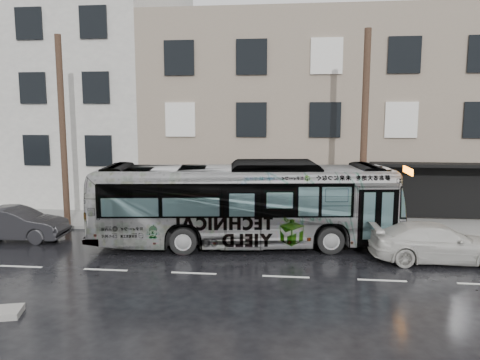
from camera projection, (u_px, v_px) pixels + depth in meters
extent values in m
plane|color=black|center=(207.00, 252.00, 18.76)|extent=(120.00, 120.00, 0.00)
cube|color=gray|center=(224.00, 222.00, 23.57)|extent=(90.00, 3.60, 0.15)
cube|color=gray|center=(319.00, 114.00, 29.92)|extent=(20.00, 12.00, 11.00)
cylinder|color=#452F22|center=(364.00, 133.00, 20.63)|extent=(0.30, 0.30, 9.00)
cylinder|color=#452F22|center=(63.00, 132.00, 22.17)|extent=(0.30, 0.30, 9.00)
cylinder|color=slate|center=(386.00, 207.00, 20.97)|extent=(0.06, 0.06, 2.40)
imported|color=#B2B2B2|center=(245.00, 204.00, 19.53)|extent=(13.01, 4.60, 3.55)
imported|color=#BCBAB3|center=(437.00, 243.00, 17.55)|extent=(5.04, 2.26, 1.44)
imported|color=black|center=(15.00, 224.00, 20.47)|extent=(4.50, 1.77, 1.46)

